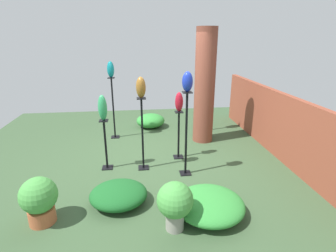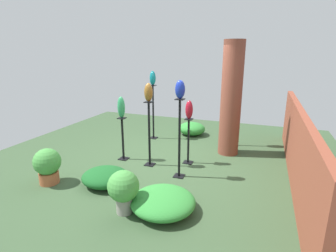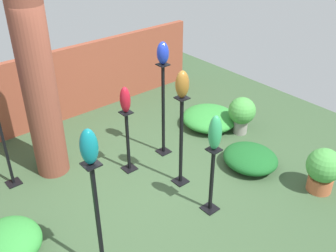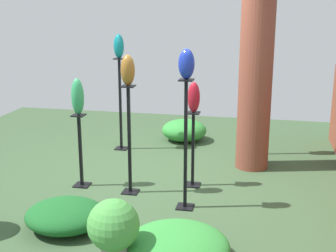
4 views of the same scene
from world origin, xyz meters
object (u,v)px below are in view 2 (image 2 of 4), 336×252
at_px(pedestal_violet, 235,121).
at_px(art_vase_ruby, 189,110).
at_px(art_vase_jade, 121,107).
at_px(art_vase_violet, 238,80).
at_px(potted_plant_front_right, 123,188).
at_px(pedestal_jade, 123,141).
at_px(pedestal_bronze, 149,137).
at_px(pedestal_cobalt, 179,142).
at_px(art_vase_bronze, 148,92).
at_px(pedestal_ruby, 188,143).
at_px(brick_pillar, 231,99).
at_px(pedestal_teal, 153,114).
at_px(art_vase_teal, 153,78).
at_px(art_vase_cobalt, 180,89).
at_px(potted_plant_mid_left, 48,165).

distance_m(pedestal_violet, art_vase_ruby, 1.78).
xyz_separation_m(art_vase_jade, art_vase_violet, (-1.81, 2.24, 0.49)).
distance_m(pedestal_violet, potted_plant_front_right, 3.83).
bearing_deg(pedestal_jade, pedestal_bronze, 82.89).
distance_m(pedestal_cobalt, art_vase_bronze, 1.19).
height_order(pedestal_violet, art_vase_jade, pedestal_violet).
bearing_deg(pedestal_ruby, brick_pillar, 140.57).
height_order(brick_pillar, pedestal_teal, brick_pillar).
height_order(pedestal_jade, art_vase_jade, art_vase_jade).
distance_m(pedestal_ruby, art_vase_teal, 2.29).
xyz_separation_m(pedestal_cobalt, art_vase_violet, (-2.20, 0.78, 0.98)).
xyz_separation_m(pedestal_bronze, art_vase_teal, (-1.73, -0.66, 1.05)).
height_order(pedestal_ruby, art_vase_bronze, art_vase_bronze).
xyz_separation_m(pedestal_ruby, art_vase_cobalt, (0.70, 0.02, 1.25)).
distance_m(potted_plant_front_right, potted_plant_mid_left, 1.80).
relative_size(pedestal_teal, art_vase_bronze, 4.02).
bearing_deg(pedestal_violet, art_vase_bronze, -39.17).
bearing_deg(potted_plant_front_right, potted_plant_mid_left, -100.88).
distance_m(pedestal_bronze, art_vase_violet, 2.66).
xyz_separation_m(art_vase_bronze, art_vase_cobalt, (0.31, 0.76, 0.13)).
bearing_deg(art_vase_violet, potted_plant_front_right, -18.11).
xyz_separation_m(brick_pillar, pedestal_ruby, (0.90, -0.74, -0.86)).
xyz_separation_m(brick_pillar, art_vase_violet, (-0.61, 0.07, 0.39)).
bearing_deg(art_vase_violet, pedestal_cobalt, -19.58).
xyz_separation_m(art_vase_bronze, art_vase_teal, (-1.73, -0.66, 0.12)).
distance_m(pedestal_ruby, potted_plant_front_right, 2.16).
bearing_deg(art_vase_ruby, brick_pillar, 140.57).
xyz_separation_m(pedestal_violet, art_vase_teal, (0.17, -2.20, 1.02)).
relative_size(brick_pillar, potted_plant_front_right, 3.88).
bearing_deg(pedestal_bronze, pedestal_ruby, 117.94).
bearing_deg(art_vase_teal, art_vase_bronze, 20.85).
bearing_deg(pedestal_teal, pedestal_violet, 94.38).
bearing_deg(art_vase_jade, art_vase_ruby, 102.08).
xyz_separation_m(art_vase_ruby, art_vase_teal, (-1.33, -1.40, 0.49)).
distance_m(pedestal_violet, art_vase_cobalt, 2.56).
bearing_deg(pedestal_bronze, art_vase_ruby, 117.94).
distance_m(pedestal_cobalt, potted_plant_mid_left, 2.46).
distance_m(pedestal_jade, potted_plant_mid_left, 1.65).
bearing_deg(art_vase_teal, art_vase_ruby, 46.36).
distance_m(pedestal_jade, art_vase_bronze, 1.33).
height_order(art_vase_teal, potted_plant_mid_left, art_vase_teal).
relative_size(pedestal_jade, pedestal_violet, 0.67).
height_order(art_vase_jade, potted_plant_front_right, art_vase_jade).
relative_size(pedestal_jade, pedestal_cobalt, 0.63).
xyz_separation_m(pedestal_teal, pedestal_cobalt, (2.03, 1.42, 0.02)).
distance_m(pedestal_teal, art_vase_ruby, 2.00).
relative_size(pedestal_cobalt, art_vase_violet, 2.97).
bearing_deg(pedestal_bronze, art_vase_teal, -159.15).
distance_m(pedestal_jade, art_vase_jade, 0.76).
bearing_deg(art_vase_jade, pedestal_teal, 178.81).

